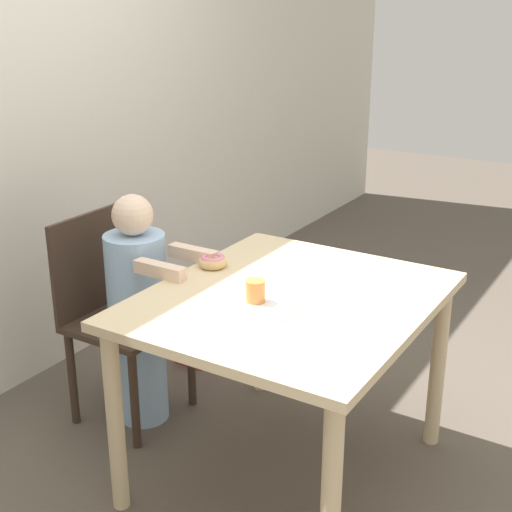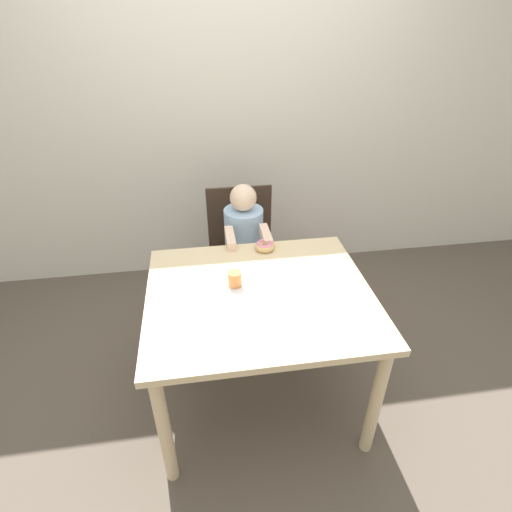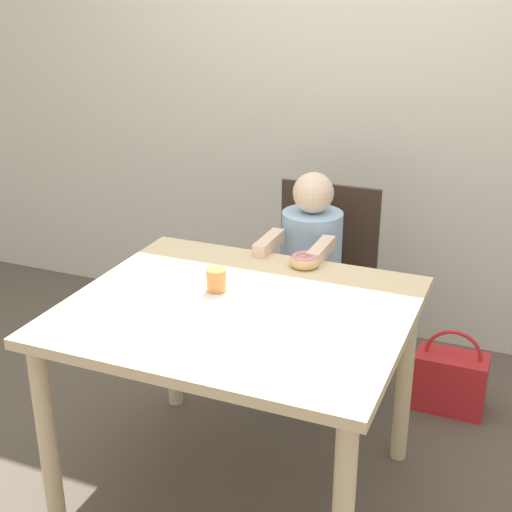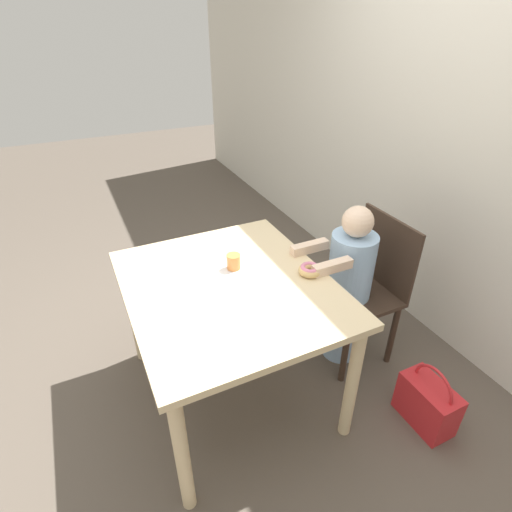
{
  "view_description": "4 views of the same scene",
  "coord_description": "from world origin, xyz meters",
  "px_view_note": "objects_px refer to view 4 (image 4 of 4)",
  "views": [
    {
      "loc": [
        -2.02,
        -1.1,
        1.72
      ],
      "look_at": [
        0.0,
        0.14,
        0.86
      ],
      "focal_mm": 50.0,
      "sensor_mm": 36.0,
      "label": 1
    },
    {
      "loc": [
        -0.25,
        -1.51,
        1.92
      ],
      "look_at": [
        0.0,
        0.14,
        0.86
      ],
      "focal_mm": 28.0,
      "sensor_mm": 36.0,
      "label": 2
    },
    {
      "loc": [
        0.85,
        -1.89,
        1.74
      ],
      "look_at": [
        0.0,
        0.14,
        0.86
      ],
      "focal_mm": 50.0,
      "sensor_mm": 36.0,
      "label": 3
    },
    {
      "loc": [
        1.44,
        -0.55,
        1.83
      ],
      "look_at": [
        0.0,
        0.14,
        0.86
      ],
      "focal_mm": 28.0,
      "sensor_mm": 36.0,
      "label": 4
    }
  ],
  "objects_px": {
    "chair": "(364,287)",
    "donut": "(310,270)",
    "handbag": "(427,403)",
    "cup": "(234,262)",
    "child_figure": "(347,288)"
  },
  "relations": [
    {
      "from": "chair",
      "to": "handbag",
      "type": "height_order",
      "value": "chair"
    },
    {
      "from": "handbag",
      "to": "cup",
      "type": "bearing_deg",
      "value": -133.98
    },
    {
      "from": "cup",
      "to": "child_figure",
      "type": "bearing_deg",
      "value": 79.07
    },
    {
      "from": "donut",
      "to": "cup",
      "type": "height_order",
      "value": "cup"
    },
    {
      "from": "donut",
      "to": "cup",
      "type": "relative_size",
      "value": 1.41
    },
    {
      "from": "chair",
      "to": "donut",
      "type": "bearing_deg",
      "value": -79.83
    },
    {
      "from": "child_figure",
      "to": "cup",
      "type": "relative_size",
      "value": 12.43
    },
    {
      "from": "donut",
      "to": "handbag",
      "type": "relative_size",
      "value": 0.31
    },
    {
      "from": "chair",
      "to": "cup",
      "type": "height_order",
      "value": "chair"
    },
    {
      "from": "chair",
      "to": "donut",
      "type": "xyz_separation_m",
      "value": [
        0.08,
        -0.44,
        0.29
      ]
    },
    {
      "from": "chair",
      "to": "child_figure",
      "type": "xyz_separation_m",
      "value": [
        -0.0,
        -0.12,
        0.03
      ]
    },
    {
      "from": "donut",
      "to": "cup",
      "type": "bearing_deg",
      "value": -122.51
    },
    {
      "from": "child_figure",
      "to": "donut",
      "type": "xyz_separation_m",
      "value": [
        0.08,
        -0.32,
        0.26
      ]
    },
    {
      "from": "chair",
      "to": "donut",
      "type": "distance_m",
      "value": 0.54
    },
    {
      "from": "child_figure",
      "to": "handbag",
      "type": "relative_size",
      "value": 2.7
    }
  ]
}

